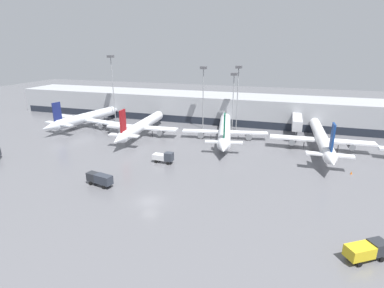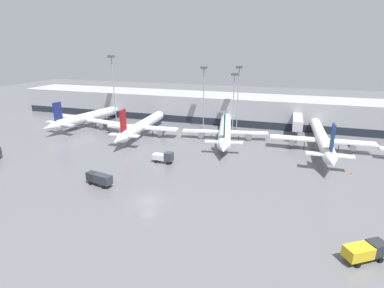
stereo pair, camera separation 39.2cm
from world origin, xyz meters
name	(u,v)px [view 1 (the left image)]	position (x,y,z in m)	size (l,w,h in m)	color
ground_plane	(149,201)	(0.00, 0.00, 0.00)	(320.00, 320.00, 0.00)	slate
terminal_building	(224,108)	(0.10, 61.93, 4.49)	(160.00, 28.39, 9.00)	#9EA0A5
parked_jet_0	(142,126)	(-19.12, 35.86, 2.97)	(21.75, 34.60, 10.05)	silver
parked_jet_1	(321,138)	(30.29, 37.33, 3.25)	(25.26, 38.91, 10.33)	white
parked_jet_2	(85,118)	(-41.48, 39.57, 2.91)	(27.97, 32.23, 9.72)	silver
parked_jet_4	(225,130)	(4.95, 39.99, 2.63)	(24.24, 37.98, 10.14)	silver
service_truck_0	(164,157)	(-4.44, 17.33, 1.44)	(4.87, 2.00, 2.63)	silver
service_truck_2	(367,250)	(32.01, -5.41, 1.45)	(5.56, 4.51, 2.37)	gold
service_truck_3	(100,178)	(-11.59, 2.80, 1.48)	(5.78, 2.71, 2.37)	#2D333D
traffic_cone_2	(351,173)	(35.22, 23.10, 0.34)	(0.39, 0.39, 0.67)	orange
apron_light_mast_1	(238,80)	(6.52, 50.52, 15.48)	(1.80, 1.80, 19.83)	gray
apron_light_mast_2	(203,80)	(-4.04, 49.11, 15.28)	(1.80, 1.80, 19.52)	gray
apron_light_mast_3	(234,85)	(5.46, 48.96, 14.14)	(1.80, 1.80, 17.87)	gray
apron_light_mast_5	(112,71)	(-36.02, 48.94, 17.27)	(1.80, 1.80, 22.51)	gray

